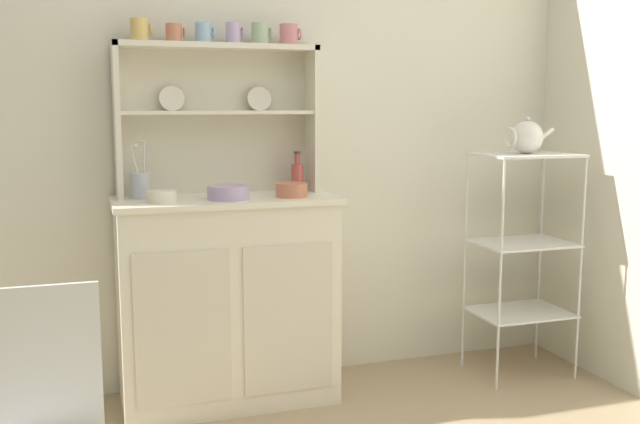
# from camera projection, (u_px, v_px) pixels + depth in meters

# --- Properties ---
(wall_back) EXTENTS (3.84, 0.05, 2.50)m
(wall_back) POSITION_uv_depth(u_px,v_px,m) (248.00, 119.00, 3.39)
(wall_back) COLOR silver
(wall_back) RESTS_ON ground
(hutch_cabinet) EXTENTS (0.96, 0.45, 0.92)m
(hutch_cabinet) POSITION_uv_depth(u_px,v_px,m) (227.00, 298.00, 3.21)
(hutch_cabinet) COLOR silver
(hutch_cabinet) RESTS_ON ground
(hutch_shelf_unit) EXTENTS (0.89, 0.18, 0.66)m
(hutch_shelf_unit) POSITION_uv_depth(u_px,v_px,m) (216.00, 107.00, 3.24)
(hutch_shelf_unit) COLOR beige
(hutch_shelf_unit) RESTS_ON hutch_cabinet
(bakers_rack) EXTENTS (0.46, 0.34, 1.08)m
(bakers_rack) POSITION_uv_depth(u_px,v_px,m) (523.00, 236.00, 3.50)
(bakers_rack) COLOR silver
(bakers_rack) RESTS_ON ground
(wire_chair) EXTENTS (0.36, 0.36, 0.85)m
(wire_chair) POSITION_uv_depth(u_px,v_px,m) (42.00, 420.00, 1.85)
(wire_chair) COLOR white
(wire_chair) RESTS_ON ground
(cup_gold_0) EXTENTS (0.09, 0.07, 0.09)m
(cup_gold_0) POSITION_uv_depth(u_px,v_px,m) (140.00, 30.00, 3.05)
(cup_gold_0) COLOR #DBB760
(cup_gold_0) RESTS_ON hutch_shelf_unit
(cup_terracotta_1) EXTENTS (0.08, 0.07, 0.08)m
(cup_terracotta_1) POSITION_uv_depth(u_px,v_px,m) (174.00, 33.00, 3.10)
(cup_terracotta_1) COLOR #C67556
(cup_terracotta_1) RESTS_ON hutch_shelf_unit
(cup_sky_2) EXTENTS (0.08, 0.07, 0.09)m
(cup_sky_2) POSITION_uv_depth(u_px,v_px,m) (204.00, 33.00, 3.14)
(cup_sky_2) COLOR #8EB2D1
(cup_sky_2) RESTS_ON hutch_shelf_unit
(cup_lilac_3) EXTENTS (0.08, 0.06, 0.09)m
(cup_lilac_3) POSITION_uv_depth(u_px,v_px,m) (234.00, 33.00, 3.18)
(cup_lilac_3) COLOR #B79ECC
(cup_lilac_3) RESTS_ON hutch_shelf_unit
(cup_sage_4) EXTENTS (0.09, 0.08, 0.09)m
(cup_sage_4) POSITION_uv_depth(u_px,v_px,m) (261.00, 34.00, 3.22)
(cup_sage_4) COLOR #9EB78E
(cup_sage_4) RESTS_ON hutch_shelf_unit
(cup_rose_5) EXTENTS (0.10, 0.08, 0.09)m
(cup_rose_5) POSITION_uv_depth(u_px,v_px,m) (289.00, 35.00, 3.26)
(cup_rose_5) COLOR #D17A84
(cup_rose_5) RESTS_ON hutch_shelf_unit
(bowl_mixing_large) EXTENTS (0.12, 0.12, 0.05)m
(bowl_mixing_large) POSITION_uv_depth(u_px,v_px,m) (161.00, 196.00, 2.98)
(bowl_mixing_large) COLOR silver
(bowl_mixing_large) RESTS_ON hutch_cabinet
(bowl_floral_medium) EXTENTS (0.18, 0.18, 0.06)m
(bowl_floral_medium) POSITION_uv_depth(u_px,v_px,m) (228.00, 193.00, 3.07)
(bowl_floral_medium) COLOR #B79ECC
(bowl_floral_medium) RESTS_ON hutch_cabinet
(bowl_cream_small) EXTENTS (0.14, 0.14, 0.06)m
(bowl_cream_small) POSITION_uv_depth(u_px,v_px,m) (292.00, 190.00, 3.16)
(bowl_cream_small) COLOR #C67556
(bowl_cream_small) RESTS_ON hutch_cabinet
(jam_bottle) EXTENTS (0.06, 0.06, 0.19)m
(jam_bottle) POSITION_uv_depth(u_px,v_px,m) (297.00, 176.00, 3.32)
(jam_bottle) COLOR #B74C47
(jam_bottle) RESTS_ON hutch_cabinet
(utensil_jar) EXTENTS (0.08, 0.08, 0.25)m
(utensil_jar) POSITION_uv_depth(u_px,v_px,m) (140.00, 185.00, 3.10)
(utensil_jar) COLOR #B2B7C6
(utensil_jar) RESTS_ON hutch_cabinet
(porcelain_teapot) EXTENTS (0.24, 0.15, 0.18)m
(porcelain_teapot) POSITION_uv_depth(u_px,v_px,m) (526.00, 137.00, 3.43)
(porcelain_teapot) COLOR white
(porcelain_teapot) RESTS_ON bakers_rack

